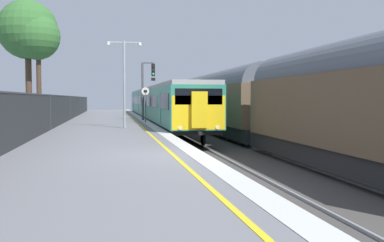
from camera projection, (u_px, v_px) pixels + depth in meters
name	position (u px, v px, depth m)	size (l,w,h in m)	color
ground	(266.00, 172.00, 13.61)	(17.40, 110.00, 1.21)	slate
commuter_train_at_platform	(157.00, 103.00, 40.54)	(2.83, 39.87, 3.81)	#2D846B
freight_train_adjacent_track	(230.00, 101.00, 30.29)	(2.60, 44.75, 4.72)	#232326
signal_gantry	(146.00, 84.00, 34.41)	(1.10, 0.24, 4.64)	#47474C
speed_limit_sign	(145.00, 100.00, 30.56)	(0.59, 0.08, 2.54)	#59595B
platform_lamp_mid	(124.00, 76.00, 24.84)	(2.00, 0.20, 5.07)	#93999E
background_tree_left	(30.00, 32.00, 27.46)	(3.99, 3.88, 8.04)	#473323
background_tree_centre	(37.00, 45.00, 36.91)	(2.82, 2.82, 7.92)	#473323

